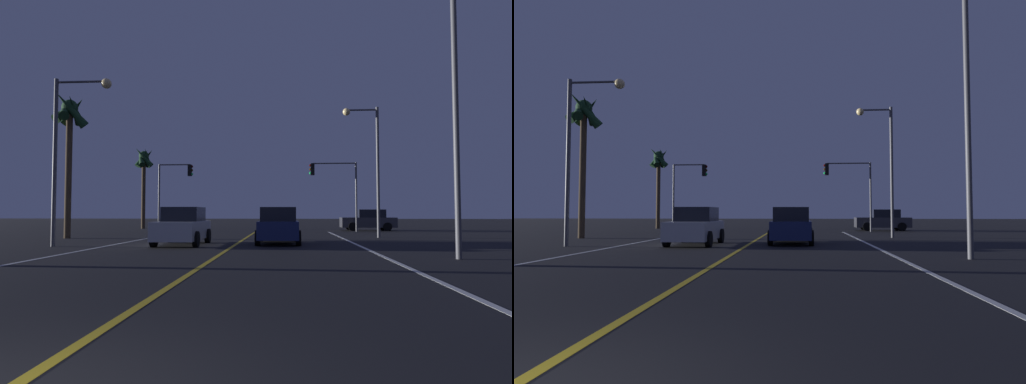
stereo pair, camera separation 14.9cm
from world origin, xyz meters
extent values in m
cube|color=silver|center=(5.49, 11.97, 0.00)|extent=(0.16, 35.93, 0.01)
cube|color=silver|center=(-5.49, 11.97, 0.00)|extent=(0.16, 35.93, 0.01)
cube|color=gold|center=(0.00, 11.97, 0.00)|extent=(0.16, 35.93, 0.01)
cylinder|color=black|center=(1.03, 19.04, 0.34)|extent=(0.22, 0.68, 0.68)
cylinder|color=black|center=(2.83, 19.04, 0.34)|extent=(0.22, 0.68, 0.68)
cylinder|color=black|center=(1.03, 16.34, 0.34)|extent=(0.22, 0.68, 0.68)
cylinder|color=black|center=(2.83, 16.34, 0.34)|extent=(0.22, 0.68, 0.68)
cube|color=navy|center=(1.93, 17.69, 0.66)|extent=(1.80, 4.30, 0.80)
cube|color=black|center=(1.93, 17.44, 1.38)|extent=(1.60, 2.10, 0.64)
cube|color=red|center=(1.33, 15.59, 0.76)|extent=(0.24, 0.08, 0.16)
cube|color=red|center=(2.53, 15.59, 0.76)|extent=(0.24, 0.08, 0.16)
cylinder|color=black|center=(7.55, 31.72, 0.34)|extent=(0.68, 0.22, 0.68)
cylinder|color=black|center=(7.55, 33.52, 0.34)|extent=(0.68, 0.22, 0.68)
cylinder|color=black|center=(10.25, 31.72, 0.34)|extent=(0.68, 0.22, 0.68)
cylinder|color=black|center=(10.25, 33.52, 0.34)|extent=(0.68, 0.22, 0.68)
cube|color=#38383D|center=(8.90, 32.62, 0.66)|extent=(4.30, 1.80, 0.80)
cube|color=black|center=(9.15, 32.62, 1.38)|extent=(2.10, 1.60, 0.64)
cube|color=red|center=(11.00, 32.02, 0.76)|extent=(0.08, 0.24, 0.16)
cube|color=red|center=(11.00, 33.22, 0.76)|extent=(0.08, 0.24, 0.16)
cylinder|color=black|center=(-1.46, 15.16, 0.34)|extent=(0.22, 0.68, 0.68)
cylinder|color=black|center=(-3.26, 15.16, 0.34)|extent=(0.22, 0.68, 0.68)
cylinder|color=black|center=(-1.46, 17.86, 0.34)|extent=(0.22, 0.68, 0.68)
cylinder|color=black|center=(-3.26, 17.86, 0.34)|extent=(0.22, 0.68, 0.68)
cube|color=#B7BABF|center=(-2.36, 16.51, 0.66)|extent=(1.80, 4.30, 0.80)
cube|color=black|center=(-2.36, 16.76, 1.38)|extent=(1.60, 2.10, 0.64)
cube|color=red|center=(-1.76, 18.61, 0.76)|extent=(0.24, 0.08, 0.16)
cube|color=red|center=(-2.96, 18.61, 0.76)|extent=(0.24, 0.08, 0.16)
cylinder|color=#4C4C51|center=(7.64, 30.43, 2.64)|extent=(0.14, 0.14, 5.28)
cylinder|color=#4C4C51|center=(6.00, 30.43, 5.23)|extent=(3.29, 0.10, 0.10)
cube|color=black|center=(4.35, 30.43, 4.78)|extent=(0.28, 0.36, 0.90)
sphere|color=#3A0605|center=(4.19, 30.43, 5.08)|extent=(0.20, 0.20, 0.20)
sphere|color=#3C2706|center=(4.19, 30.43, 4.78)|extent=(0.20, 0.20, 0.20)
sphere|color=#19E059|center=(4.19, 30.43, 4.48)|extent=(0.20, 0.20, 0.20)
cylinder|color=#4C4C51|center=(-7.64, 30.43, 2.63)|extent=(0.14, 0.14, 5.26)
cylinder|color=#4C4C51|center=(-6.42, 30.43, 5.21)|extent=(2.44, 0.10, 0.10)
cube|color=black|center=(-5.21, 30.43, 4.76)|extent=(0.28, 0.36, 0.90)
sphere|color=#3A0605|center=(-5.05, 30.43, 5.06)|extent=(0.20, 0.20, 0.20)
sphere|color=#3C2706|center=(-5.05, 30.43, 4.76)|extent=(0.20, 0.20, 0.20)
sphere|color=#19E059|center=(-5.05, 30.43, 4.46)|extent=(0.20, 0.20, 0.20)
cylinder|color=#4C4C51|center=(7.66, 11.27, 4.47)|extent=(0.18, 0.18, 8.93)
cylinder|color=#4C4C51|center=(-7.66, 15.17, 3.63)|extent=(0.18, 0.18, 7.26)
cylinder|color=#4C4C51|center=(-6.54, 15.17, 7.11)|extent=(2.24, 0.10, 0.10)
sphere|color=#F9D88C|center=(-5.42, 15.17, 7.01)|extent=(0.44, 0.44, 0.44)
cylinder|color=#4C4C51|center=(7.66, 22.76, 3.82)|extent=(0.18, 0.18, 7.64)
cylinder|color=#4C4C51|center=(6.77, 22.76, 7.49)|extent=(1.78, 0.10, 0.10)
sphere|color=#F9D88C|center=(5.88, 22.76, 7.39)|extent=(0.44, 0.44, 0.44)
cylinder|color=#473826|center=(-10.06, 20.94, 3.61)|extent=(0.36, 0.36, 7.22)
sphere|color=#19381E|center=(-10.06, 20.94, 7.47)|extent=(0.90, 0.90, 0.90)
cone|color=#19381E|center=(-9.76, 20.93, 7.32)|extent=(0.58, 1.69, 1.68)
cone|color=#19381E|center=(-10.00, 21.23, 7.32)|extent=(1.73, 0.87, 1.74)
cone|color=#19381E|center=(-10.33, 21.06, 7.32)|extent=(1.24, 1.84, 1.65)
cone|color=#19381E|center=(-10.32, 20.79, 7.32)|extent=(1.29, 1.74, 1.43)
cone|color=#19381E|center=(-9.90, 20.68, 7.32)|extent=(1.99, 1.54, 2.16)
cylinder|color=#473826|center=(-10.72, 35.81, 3.21)|extent=(0.36, 0.36, 6.41)
sphere|color=#19381E|center=(-10.72, 35.81, 6.66)|extent=(0.90, 0.90, 0.90)
cone|color=#19381E|center=(-10.42, 35.80, 6.51)|extent=(0.61, 1.51, 1.82)
cone|color=#19381E|center=(-10.62, 36.09, 6.51)|extent=(1.91, 1.10, 1.83)
cone|color=#19381E|center=(-10.92, 36.03, 6.51)|extent=(1.44, 1.40, 1.88)
cone|color=#19381E|center=(-10.97, 35.65, 6.51)|extent=(1.37, 1.72, 1.84)
cone|color=#19381E|center=(-10.65, 35.52, 6.51)|extent=(1.88, 0.94, 1.97)
camera|label=1|loc=(2.27, -2.54, 1.45)|focal=30.06mm
camera|label=2|loc=(2.42, -2.54, 1.45)|focal=30.06mm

